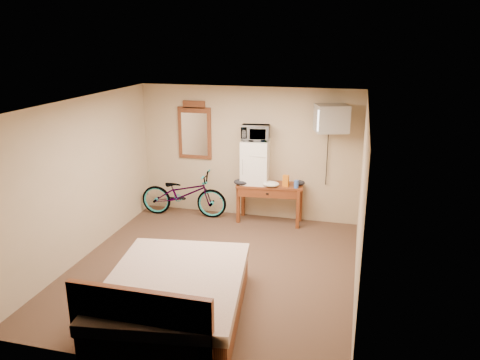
{
  "coord_description": "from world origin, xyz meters",
  "views": [
    {
      "loc": [
        1.99,
        -6.09,
        3.38
      ],
      "look_at": [
        0.25,
        0.71,
        1.21
      ],
      "focal_mm": 35.0,
      "sensor_mm": 36.0,
      "label": 1
    }
  ],
  "objects_px": {
    "blue_cup": "(296,184)",
    "wall_mirror": "(195,131)",
    "desk": "(269,191)",
    "microwave": "(255,133)",
    "mini_fridge": "(255,162)",
    "bicycle": "(184,194)",
    "crt_television": "(331,118)",
    "bed": "(173,297)"
  },
  "relations": [
    {
      "from": "wall_mirror",
      "to": "bed",
      "type": "bearing_deg",
      "value": -74.99
    },
    {
      "from": "mini_fridge",
      "to": "microwave",
      "type": "relative_size",
      "value": 1.63
    },
    {
      "from": "bicycle",
      "to": "desk",
      "type": "bearing_deg",
      "value": -92.2
    },
    {
      "from": "wall_mirror",
      "to": "blue_cup",
      "type": "bearing_deg",
      "value": -9.61
    },
    {
      "from": "blue_cup",
      "to": "microwave",
      "type": "bearing_deg",
      "value": 171.22
    },
    {
      "from": "microwave",
      "to": "bed",
      "type": "distance_m",
      "value": 3.7
    },
    {
      "from": "mini_fridge",
      "to": "bicycle",
      "type": "relative_size",
      "value": 0.48
    },
    {
      "from": "blue_cup",
      "to": "desk",
      "type": "bearing_deg",
      "value": 171.48
    },
    {
      "from": "bicycle",
      "to": "blue_cup",
      "type": "bearing_deg",
      "value": -94.6
    },
    {
      "from": "desk",
      "to": "wall_mirror",
      "type": "distance_m",
      "value": 1.86
    },
    {
      "from": "desk",
      "to": "bed",
      "type": "bearing_deg",
      "value": -99.37
    },
    {
      "from": "mini_fridge",
      "to": "wall_mirror",
      "type": "height_order",
      "value": "wall_mirror"
    },
    {
      "from": "bicycle",
      "to": "crt_television",
      "type": "bearing_deg",
      "value": -92.55
    },
    {
      "from": "bed",
      "to": "microwave",
      "type": "bearing_deg",
      "value": 85.49
    },
    {
      "from": "mini_fridge",
      "to": "desk",
      "type": "bearing_deg",
      "value": -9.19
    },
    {
      "from": "desk",
      "to": "microwave",
      "type": "relative_size",
      "value": 2.54
    },
    {
      "from": "microwave",
      "to": "bed",
      "type": "bearing_deg",
      "value": -102.42
    },
    {
      "from": "microwave",
      "to": "wall_mirror",
      "type": "bearing_deg",
      "value": 161.95
    },
    {
      "from": "crt_television",
      "to": "blue_cup",
      "type": "bearing_deg",
      "value": -170.5
    },
    {
      "from": "mini_fridge",
      "to": "blue_cup",
      "type": "distance_m",
      "value": 0.87
    },
    {
      "from": "desk",
      "to": "mini_fridge",
      "type": "relative_size",
      "value": 1.56
    },
    {
      "from": "mini_fridge",
      "to": "wall_mirror",
      "type": "bearing_deg",
      "value": 169.85
    },
    {
      "from": "blue_cup",
      "to": "wall_mirror",
      "type": "height_order",
      "value": "wall_mirror"
    },
    {
      "from": "blue_cup",
      "to": "bed",
      "type": "distance_m",
      "value": 3.5
    },
    {
      "from": "blue_cup",
      "to": "bicycle",
      "type": "bearing_deg",
      "value": 179.44
    },
    {
      "from": "desk",
      "to": "blue_cup",
      "type": "xyz_separation_m",
      "value": [
        0.5,
        -0.08,
        0.2
      ]
    },
    {
      "from": "bicycle",
      "to": "wall_mirror",
      "type": "bearing_deg",
      "value": -28.49
    },
    {
      "from": "bicycle",
      "to": "bed",
      "type": "height_order",
      "value": "bed"
    },
    {
      "from": "desk",
      "to": "bicycle",
      "type": "distance_m",
      "value": 1.69
    },
    {
      "from": "bicycle",
      "to": "bed",
      "type": "xyz_separation_m",
      "value": [
        1.12,
        -3.32,
        -0.15
      ]
    },
    {
      "from": "bed",
      "to": "bicycle",
      "type": "bearing_deg",
      "value": 108.7
    },
    {
      "from": "crt_television",
      "to": "bicycle",
      "type": "bearing_deg",
      "value": -178.51
    },
    {
      "from": "mini_fridge",
      "to": "blue_cup",
      "type": "height_order",
      "value": "mini_fridge"
    },
    {
      "from": "desk",
      "to": "bicycle",
      "type": "relative_size",
      "value": 0.74
    },
    {
      "from": "microwave",
      "to": "blue_cup",
      "type": "height_order",
      "value": "microwave"
    },
    {
      "from": "blue_cup",
      "to": "wall_mirror",
      "type": "bearing_deg",
      "value": 170.39
    },
    {
      "from": "desk",
      "to": "microwave",
      "type": "xyz_separation_m",
      "value": [
        -0.29,
        0.05,
        1.08
      ]
    },
    {
      "from": "blue_cup",
      "to": "bicycle",
      "type": "xyz_separation_m",
      "value": [
        -2.18,
        0.02,
        -0.38
      ]
    },
    {
      "from": "microwave",
      "to": "wall_mirror",
      "type": "height_order",
      "value": "wall_mirror"
    },
    {
      "from": "desk",
      "to": "crt_television",
      "type": "distance_m",
      "value": 1.76
    },
    {
      "from": "mini_fridge",
      "to": "wall_mirror",
      "type": "distance_m",
      "value": 1.35
    },
    {
      "from": "desk",
      "to": "bicycle",
      "type": "height_order",
      "value": "bicycle"
    }
  ]
}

